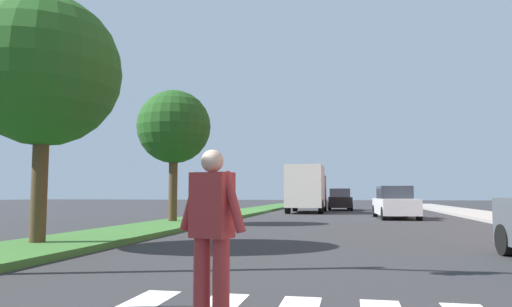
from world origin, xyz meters
TOP-DOWN VIEW (x-y plane):
  - ground_plane at (0.00, 30.00)m, footprint 140.00×140.00m
  - median_strip at (-6.64, 28.00)m, footprint 2.60×64.00m
  - tree_mid at (-6.98, 13.93)m, footprint 3.61×3.61m
  - tree_far at (-7.05, 22.57)m, footprint 3.07×3.07m
  - sidewalk_right at (7.51, 28.00)m, footprint 3.00×64.00m
  - pedestrian_performer at (-1.16, 8.51)m, footprint 0.74×0.35m
  - sedan_midblock at (2.41, 29.25)m, footprint 2.11×4.48m
  - sedan_distant at (-0.66, 41.28)m, footprint 2.04×4.38m
  - truck_box_delivery at (-2.71, 35.86)m, footprint 2.40×6.20m

SIDE VIEW (x-z plane):
  - ground_plane at x=0.00m, z-range 0.00..0.00m
  - median_strip at x=-6.64m, z-range 0.00..0.15m
  - sidewalk_right at x=7.51m, z-range 0.00..0.15m
  - sedan_distant at x=-0.66m, z-range -0.06..1.60m
  - sedan_midblock at x=2.41m, z-range -0.06..1.60m
  - pedestrian_performer at x=-1.16m, z-range 0.09..1.78m
  - truck_box_delivery at x=-2.71m, z-range 0.08..3.18m
  - tree_far at x=-7.05m, z-range 1.31..6.76m
  - tree_mid at x=-6.98m, z-range 1.25..7.10m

